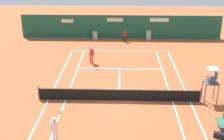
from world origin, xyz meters
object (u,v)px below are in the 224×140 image
Objects in this scene: player_near_side at (55,127)px; tennis_ball_by_sideline at (119,53)px; player_bench at (223,122)px; ball_kid_centre_post at (125,35)px; equipment_bag at (223,136)px; player_on_baseline at (91,54)px; umpire_chair at (211,81)px.

tennis_ball_by_sideline is (3.51, 16.01, -0.89)m from player_near_side.
player_bench reaches higher than tennis_ball_by_sideline.
player_near_side is at bearing 72.03° from ball_kid_centre_post.
equipment_bag is 14.98× the size of tennis_ball_by_sideline.
player_near_side is 1.29× the size of ball_kid_centre_post.
ball_kid_centre_post is at bearing 17.82° from player_bench.
tennis_ball_by_sideline is at bearing 112.60° from equipment_bag.
tennis_ball_by_sideline is at bearing -149.87° from player_on_baseline.
equipment_bag reaches higher than tennis_ball_by_sideline.
player_bench is 1.15m from equipment_bag.
tennis_ball_by_sideline is at bearing 74.82° from ball_kid_centre_post.
umpire_chair is at bearing 29.57° from player_near_side.
umpire_chair is at bearing 85.40° from equipment_bag.
player_on_baseline is at bearing 59.74° from ball_kid_centre_post.
ball_kid_centre_post is (-6.05, 18.83, 0.28)m from player_bench.
equipment_bag is (-0.29, -1.06, -0.35)m from player_bench.
ball_kid_centre_post is (4.19, 20.42, -0.13)m from player_near_side.
player_on_baseline is 8.22m from ball_kid_centre_post.
player_near_side reaches higher than tennis_ball_by_sideline.
equipment_bag is 0.58× the size of player_near_side.
tennis_ball_by_sideline is (2.64, 3.10, -0.96)m from player_on_baseline.
umpire_chair is at bearing 105.47° from ball_kid_centre_post.
player_on_baseline reaches higher than equipment_bag.
umpire_chair is 3.75m from player_bench.
player_near_side reaches higher than player_bench.
player_near_side is (-10.32, -5.13, -0.81)m from umpire_chair.
player_bench is at bearing 74.45° from equipment_bag.
player_on_baseline is (-9.38, 11.32, 0.49)m from player_bench.
player_on_baseline is 1.37× the size of ball_kid_centre_post.
player_on_baseline is 1.06× the size of player_near_side.
player_on_baseline is at bearing 39.65° from player_bench.
player_bench is 0.67× the size of player_on_baseline.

